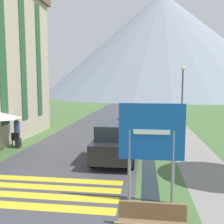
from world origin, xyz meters
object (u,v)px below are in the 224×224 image
Objects in this scene: parked_car_near at (115,141)px; parked_car_far at (130,113)px; person_standing_terrace at (17,131)px; cafe_chair_far_left at (16,139)px; road_sign at (151,139)px; cafe_chair_far_right at (16,138)px; streetlamp at (182,94)px.

parked_car_near is 0.90× the size of parked_car_far.
person_standing_terrace is (-5.81, 1.52, 0.11)m from parked_car_near.
road_sign is at bearing -34.71° from cafe_chair_far_left.
road_sign is at bearing -11.82° from cafe_chair_far_right.
streetlamp is at bearing -53.75° from parked_car_far.
road_sign is at bearing -84.66° from parked_car_far.
parked_car_near is at bearing 110.70° from road_sign.
road_sign reaches higher than parked_car_far.
cafe_chair_far_left is (-7.54, 5.83, -1.47)m from road_sign.
streetlamp reaches higher than parked_car_far.
person_standing_terrace is (0.24, -0.24, 0.51)m from cafe_chair_far_right.
cafe_chair_far_right is 0.61m from person_standing_terrace.
road_sign is 0.74× the size of parked_car_near.
road_sign is 4.62m from parked_car_near.
parked_car_far reaches higher than person_standing_terrace.
streetlamp is at bearing 52.51° from cafe_chair_far_right.
parked_car_near and parked_car_far have the same top height.
person_standing_terrace reaches higher than cafe_chair_far_right.
parked_car_near reaches higher than cafe_chair_far_left.
cafe_chair_far_left is 0.48× the size of person_standing_terrace.
cafe_chair_far_left is 0.17× the size of streetlamp.
person_standing_terrace is (-7.40, 5.72, -0.96)m from road_sign.
cafe_chair_far_right is at bearing 142.03° from road_sign.
streetlamp reaches higher than cafe_chair_far_right.
cafe_chair_far_left is (-5.95, 1.63, -0.40)m from parked_car_near.
road_sign is 9.65m from cafe_chair_far_left.
road_sign is at bearing -102.70° from streetlamp.
person_standing_terrace is at bearing -19.02° from cafe_chair_far_right.
parked_car_far is at bearing 61.35° from person_standing_terrace.
streetlamp reaches higher than parked_car_near.
person_standing_terrace reaches higher than cafe_chair_far_left.
cafe_chair_far_left is 0.17m from cafe_chair_far_right.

